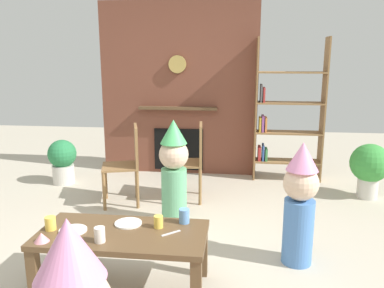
{
  "coord_description": "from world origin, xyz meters",
  "views": [
    {
      "loc": [
        0.53,
        -2.79,
        1.63
      ],
      "look_at": [
        0.15,
        0.4,
        0.91
      ],
      "focal_mm": 35.82,
      "sensor_mm": 36.0,
      "label": 1
    }
  ],
  "objects_px": {
    "bookshelf": "(284,117)",
    "paper_plate_front": "(73,230)",
    "coffee_table": "(123,241)",
    "dining_chair_middle": "(193,157)",
    "potted_plant_tall": "(370,166)",
    "child_in_pink": "(300,201)",
    "paper_cup_near_right": "(158,222)",
    "dining_chair_left": "(128,160)",
    "paper_cup_far_left": "(100,235)",
    "potted_plant_short": "(63,159)",
    "birthday_cake_slice": "(41,237)",
    "paper_cup_near_left": "(184,216)",
    "child_by_the_chairs": "(174,169)",
    "paper_cup_center": "(50,223)",
    "paper_plate_rear": "(128,223)"
  },
  "relations": [
    {
      "from": "paper_cup_far_left",
      "to": "potted_plant_tall",
      "type": "relative_size",
      "value": 0.16
    },
    {
      "from": "coffee_table",
      "to": "paper_cup_center",
      "type": "height_order",
      "value": "paper_cup_center"
    },
    {
      "from": "potted_plant_tall",
      "to": "child_in_pink",
      "type": "bearing_deg",
      "value": -123.04
    },
    {
      "from": "paper_plate_front",
      "to": "potted_plant_tall",
      "type": "distance_m",
      "value": 3.46
    },
    {
      "from": "paper_cup_near_left",
      "to": "coffee_table",
      "type": "bearing_deg",
      "value": -153.63
    },
    {
      "from": "paper_cup_far_left",
      "to": "paper_cup_near_left",
      "type": "bearing_deg",
      "value": 35.51
    },
    {
      "from": "bookshelf",
      "to": "coffee_table",
      "type": "bearing_deg",
      "value": -116.87
    },
    {
      "from": "paper_cup_near_left",
      "to": "paper_plate_rear",
      "type": "distance_m",
      "value": 0.42
    },
    {
      "from": "paper_plate_rear",
      "to": "paper_plate_front",
      "type": "bearing_deg",
      "value": -155.65
    },
    {
      "from": "paper_plate_front",
      "to": "birthday_cake_slice",
      "type": "distance_m",
      "value": 0.23
    },
    {
      "from": "coffee_table",
      "to": "dining_chair_left",
      "type": "bearing_deg",
      "value": 104.48
    },
    {
      "from": "coffee_table",
      "to": "child_in_pink",
      "type": "distance_m",
      "value": 1.4
    },
    {
      "from": "coffee_table",
      "to": "paper_plate_front",
      "type": "bearing_deg",
      "value": -175.42
    },
    {
      "from": "paper_cup_near_left",
      "to": "potted_plant_short",
      "type": "xyz_separation_m",
      "value": [
        -1.91,
        2.04,
        -0.17
      ]
    },
    {
      "from": "potted_plant_tall",
      "to": "dining_chair_left",
      "type": "bearing_deg",
      "value": -169.76
    },
    {
      "from": "paper_cup_near_right",
      "to": "paper_cup_far_left",
      "type": "height_order",
      "value": "paper_cup_far_left"
    },
    {
      "from": "potted_plant_tall",
      "to": "child_by_the_chairs",
      "type": "bearing_deg",
      "value": -155.94
    },
    {
      "from": "bookshelf",
      "to": "paper_plate_front",
      "type": "relative_size",
      "value": 9.78
    },
    {
      "from": "dining_chair_middle",
      "to": "potted_plant_tall",
      "type": "relative_size",
      "value": 1.38
    },
    {
      "from": "coffee_table",
      "to": "birthday_cake_slice",
      "type": "xyz_separation_m",
      "value": [
        -0.49,
        -0.2,
        0.1
      ]
    },
    {
      "from": "bookshelf",
      "to": "child_by_the_chairs",
      "type": "relative_size",
      "value": 1.8
    },
    {
      "from": "paper_cup_near_right",
      "to": "dining_chair_left",
      "type": "relative_size",
      "value": 0.1
    },
    {
      "from": "paper_plate_front",
      "to": "birthday_cake_slice",
      "type": "xyz_separation_m",
      "value": [
        -0.14,
        -0.18,
        0.03
      ]
    },
    {
      "from": "paper_plate_front",
      "to": "paper_cup_center",
      "type": "bearing_deg",
      "value": 178.58
    },
    {
      "from": "dining_chair_middle",
      "to": "potted_plant_short",
      "type": "height_order",
      "value": "dining_chair_middle"
    },
    {
      "from": "paper_cup_center",
      "to": "dining_chair_middle",
      "type": "bearing_deg",
      "value": 66.9
    },
    {
      "from": "child_in_pink",
      "to": "child_by_the_chairs",
      "type": "bearing_deg",
      "value": -52.29
    },
    {
      "from": "paper_cup_near_left",
      "to": "child_by_the_chairs",
      "type": "bearing_deg",
      "value": 103.73
    },
    {
      "from": "paper_plate_rear",
      "to": "child_in_pink",
      "type": "bearing_deg",
      "value": 16.63
    },
    {
      "from": "birthday_cake_slice",
      "to": "dining_chair_left",
      "type": "bearing_deg",
      "value": 87.99
    },
    {
      "from": "bookshelf",
      "to": "paper_plate_front",
      "type": "xyz_separation_m",
      "value": [
        -1.76,
        -2.81,
        -0.42
      ]
    },
    {
      "from": "paper_cup_far_left",
      "to": "bookshelf",
      "type": "bearing_deg",
      "value": 62.82
    },
    {
      "from": "paper_plate_front",
      "to": "child_by_the_chairs",
      "type": "xyz_separation_m",
      "value": [
        0.52,
        1.2,
        0.11
      ]
    },
    {
      "from": "paper_plate_rear",
      "to": "coffee_table",
      "type": "bearing_deg",
      "value": -92.2
    },
    {
      "from": "paper_plate_front",
      "to": "dining_chair_left",
      "type": "height_order",
      "value": "dining_chair_left"
    },
    {
      "from": "paper_cup_far_left",
      "to": "paper_plate_rear",
      "type": "xyz_separation_m",
      "value": [
        0.11,
        0.3,
        -0.05
      ]
    },
    {
      "from": "paper_cup_near_right",
      "to": "potted_plant_short",
      "type": "height_order",
      "value": "potted_plant_short"
    },
    {
      "from": "bookshelf",
      "to": "child_in_pink",
      "type": "xyz_separation_m",
      "value": [
        -0.12,
        -2.27,
        -0.34
      ]
    },
    {
      "from": "child_by_the_chairs",
      "to": "dining_chair_middle",
      "type": "xyz_separation_m",
      "value": [
        0.11,
        0.68,
        -0.05
      ]
    },
    {
      "from": "paper_plate_rear",
      "to": "paper_cup_near_right",
      "type": "bearing_deg",
      "value": -7.85
    },
    {
      "from": "bookshelf",
      "to": "paper_cup_near_left",
      "type": "height_order",
      "value": "bookshelf"
    },
    {
      "from": "bookshelf",
      "to": "paper_cup_far_left",
      "type": "distance_m",
      "value": 3.33
    },
    {
      "from": "paper_cup_center",
      "to": "potted_plant_short",
      "type": "relative_size",
      "value": 0.16
    },
    {
      "from": "paper_cup_center",
      "to": "dining_chair_middle",
      "type": "xyz_separation_m",
      "value": [
        0.8,
        1.87,
        0.02
      ]
    },
    {
      "from": "paper_cup_center",
      "to": "dining_chair_left",
      "type": "height_order",
      "value": "dining_chair_left"
    },
    {
      "from": "paper_cup_near_right",
      "to": "paper_plate_front",
      "type": "bearing_deg",
      "value": -167.7
    },
    {
      "from": "dining_chair_middle",
      "to": "potted_plant_tall",
      "type": "bearing_deg",
      "value": -177.28
    },
    {
      "from": "paper_plate_front",
      "to": "dining_chair_left",
      "type": "xyz_separation_m",
      "value": [
        -0.08,
        1.67,
        0.07
      ]
    },
    {
      "from": "paper_cup_far_left",
      "to": "child_in_pink",
      "type": "height_order",
      "value": "child_in_pink"
    },
    {
      "from": "paper_cup_near_right",
      "to": "child_in_pink",
      "type": "height_order",
      "value": "child_in_pink"
    }
  ]
}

